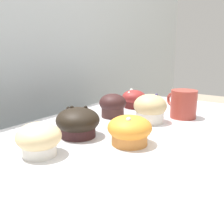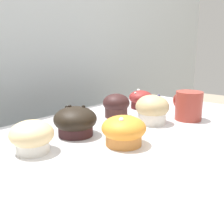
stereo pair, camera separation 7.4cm
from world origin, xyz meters
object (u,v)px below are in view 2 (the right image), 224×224
at_px(muffin_front_left, 124,131).
at_px(muffin_front_center, 116,105).
at_px(muffin_back_right, 32,136).
at_px(muffin_back_left, 141,99).
at_px(muffin_back_center, 152,109).
at_px(coffee_cup, 188,105).
at_px(muffin_front_right, 75,122).

bearing_deg(muffin_front_left, muffin_front_center, 44.04).
height_order(muffin_back_right, muffin_front_left, muffin_front_left).
relative_size(muffin_back_left, muffin_front_left, 0.84).
bearing_deg(muffin_back_center, coffee_cup, -29.60).
height_order(muffin_back_left, coffee_cup, coffee_cup).
relative_size(muffin_front_left, muffin_back_center, 1.05).
bearing_deg(muffin_front_center, muffin_front_left, -135.96).
bearing_deg(muffin_back_center, muffin_front_center, 96.14).
distance_m(muffin_front_center, muffin_back_center, 0.13).
xyz_separation_m(muffin_front_left, muffin_back_center, (0.20, 0.05, 0.01)).
bearing_deg(coffee_cup, muffin_front_center, 123.00).
height_order(muffin_front_center, muffin_front_right, muffin_front_right).
distance_m(muffin_back_center, coffee_cup, 0.13).
bearing_deg(muffin_front_center, muffin_back_center, -83.86).
bearing_deg(muffin_back_right, muffin_back_left, 7.23).
distance_m(muffin_front_left, muffin_back_center, 0.20).
relative_size(muffin_front_center, coffee_cup, 0.73).
distance_m(muffin_back_left, muffin_back_center, 0.20).
relative_size(muffin_back_left, muffin_back_center, 0.89).
xyz_separation_m(muffin_back_right, muffin_front_right, (0.14, 0.01, 0.00)).
xyz_separation_m(muffin_front_center, muffin_back_right, (-0.35, -0.05, -0.00)).
bearing_deg(muffin_front_right, muffin_front_center, 10.22).
xyz_separation_m(muffin_front_center, coffee_cup, (0.12, -0.19, 0.01)).
height_order(muffin_back_left, muffin_front_left, muffin_front_left).
bearing_deg(muffin_back_right, muffin_front_right, 5.86).
relative_size(muffin_front_left, muffin_front_right, 0.94).
bearing_deg(muffin_front_left, muffin_front_right, 101.81).
bearing_deg(muffin_front_left, muffin_back_left, 28.93).
relative_size(muffin_front_left, coffee_cup, 0.88).
height_order(muffin_back_right, muffin_back_center, muffin_back_center).
bearing_deg(coffee_cup, muffin_back_left, 80.73).
height_order(muffin_front_center, coffee_cup, coffee_cup).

